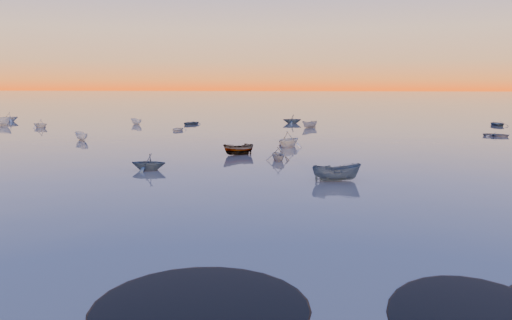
# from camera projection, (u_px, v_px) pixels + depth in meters

# --- Properties ---
(ground) EXTENTS (600.00, 600.00, 0.00)m
(ground) POSITION_uv_depth(u_px,v_px,m) (276.00, 116.00, 117.17)
(ground) COLOR slate
(ground) RESTS_ON ground
(mud_lobes) EXTENTS (140.00, 6.00, 0.07)m
(mud_lobes) POSITION_uv_depth(u_px,v_px,m) (128.00, 313.00, 17.84)
(mud_lobes) COLOR black
(mud_lobes) RESTS_ON ground
(moored_fleet) EXTENTS (124.00, 58.00, 1.20)m
(moored_fleet) POSITION_uv_depth(u_px,v_px,m) (259.00, 140.00, 70.95)
(moored_fleet) COLOR silver
(moored_fleet) RESTS_ON ground
(boat_near_center) EXTENTS (2.27, 4.30, 1.42)m
(boat_near_center) POSITION_uv_depth(u_px,v_px,m) (336.00, 181.00, 41.61)
(boat_near_center) COLOR #31475F
(boat_near_center) RESTS_ON ground
(boat_near_right) EXTENTS (3.47, 2.26, 1.12)m
(boat_near_right) POSITION_uv_depth(u_px,v_px,m) (278.00, 161.00, 52.13)
(boat_near_right) COLOR gray
(boat_near_right) RESTS_ON ground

